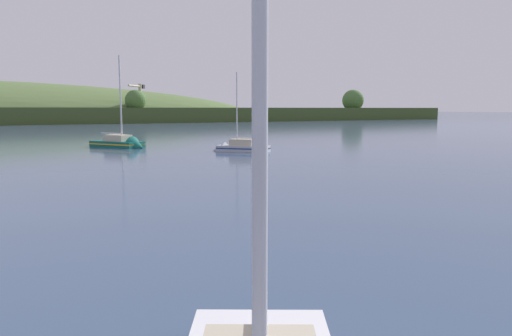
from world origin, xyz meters
The scene contains 3 objects.
dockside_crane centered at (37.19, 209.29, 7.59)m, with size 9.30×9.67×16.06m.
sailboat_near_mooring centered at (10.71, 64.01, 0.26)m, with size 6.90×7.06×11.24m.
sailboat_outer_reach centered at (-0.99, 77.66, 0.31)m, with size 7.39×9.27×14.48m.
Camera 1 is at (-16.63, 9.49, 5.56)m, focal length 32.80 mm.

